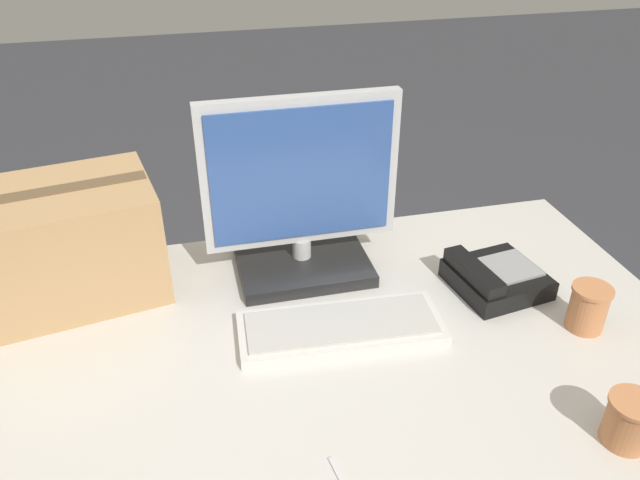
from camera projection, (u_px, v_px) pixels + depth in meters
office_desk at (268, 475)px, 1.44m from camera, size 1.80×0.90×0.76m
monitor at (301, 203)px, 1.41m from camera, size 0.44×0.26×0.42m
keyboard at (341, 327)px, 1.29m from camera, size 0.43×0.19×0.03m
desk_phone at (494, 278)px, 1.41m from camera, size 0.22×0.21×0.08m
paper_cup_left at (629, 421)px, 1.03m from camera, size 0.09×0.09×0.09m
paper_cup_right at (588, 308)px, 1.28m from camera, size 0.08×0.08×0.10m
cardboard_box at (61, 244)px, 1.35m from camera, size 0.45×0.34×0.26m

